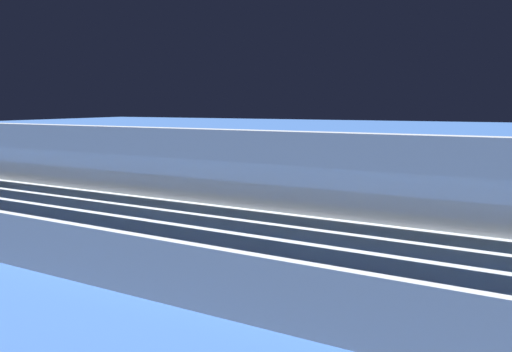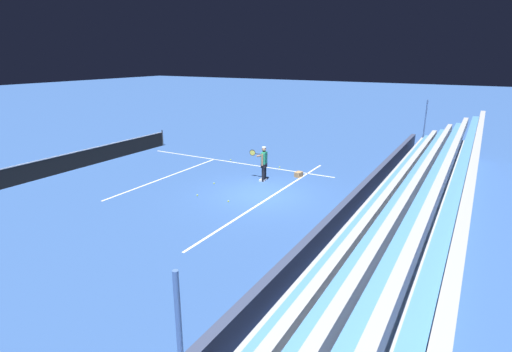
{
  "view_description": "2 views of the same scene",
  "coord_description": "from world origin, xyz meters",
  "views": [
    {
      "loc": [
        7.67,
        -13.11,
        3.23
      ],
      "look_at": [
        1.55,
        0.21,
        0.65
      ],
      "focal_mm": 28.0,
      "sensor_mm": 36.0,
      "label": 1
    },
    {
      "loc": [
        -14.66,
        -8.09,
        5.94
      ],
      "look_at": [
        -0.05,
        0.24,
        0.84
      ],
      "focal_mm": 28.0,
      "sensor_mm": 36.0,
      "label": 2
    }
  ],
  "objects": [
    {
      "name": "bleacher_stand",
      "position": [
        0.0,
        -6.6,
        0.76
      ],
      "size": [
        23.45,
        3.2,
        3.4
      ],
      "color": "#9EA3A8",
      "rests_on": "ground"
    },
    {
      "name": "tennis_ball_near_player",
      "position": [
        0.22,
        2.73,
        0.03
      ],
      "size": [
        0.07,
        0.07,
        0.07
      ],
      "primitive_type": "sphere",
      "color": "#CCE533",
      "rests_on": "ground"
    },
    {
      "name": "court_baseline_white",
      "position": [
        0.0,
        -0.5,
        0.0
      ],
      "size": [
        12.0,
        0.1,
        0.01
      ],
      "primitive_type": "cube",
      "color": "white",
      "rests_on": "ground"
    },
    {
      "name": "tennis_player",
      "position": [
        1.86,
        0.9,
        0.89
      ],
      "size": [
        0.59,
        1.03,
        1.71
      ],
      "color": "black",
      "rests_on": "ground"
    },
    {
      "name": "ball_box_cardboard",
      "position": [
        3.32,
        -0.33,
        0.13
      ],
      "size": [
        0.44,
        0.35,
        0.26
      ],
      "primitive_type": "cube",
      "rotation": [
        0.0,
        0.0,
        -0.14
      ],
      "color": "#A87F51",
      "rests_on": "ground"
    },
    {
      "name": "tennis_ball_far_left",
      "position": [
        4.4,
        1.28,
        0.03
      ],
      "size": [
        0.07,
        0.07,
        0.07
      ],
      "primitive_type": "sphere",
      "color": "#CCE533",
      "rests_on": "ground"
    },
    {
      "name": "tennis_ball_on_baseline",
      "position": [
        -1.55,
        2.37,
        0.03
      ],
      "size": [
        0.07,
        0.07,
        0.07
      ],
      "primitive_type": "sphere",
      "color": "#CCE533",
      "rests_on": "ground"
    },
    {
      "name": "tennis_net",
      "position": [
        0.0,
        10.79,
        0.49
      ],
      "size": [
        11.09,
        0.09,
        1.07
      ],
      "color": "#33383D",
      "rests_on": "ground"
    },
    {
      "name": "court_sideline_white",
      "position": [
        4.11,
        4.0,
        0.0
      ],
      "size": [
        0.1,
        12.0,
        0.01
      ],
      "primitive_type": "cube",
      "color": "white",
      "rests_on": "ground"
    },
    {
      "name": "ground_plane",
      "position": [
        0.0,
        0.0,
        0.0
      ],
      "size": [
        160.0,
        160.0,
        0.0
      ],
      "primitive_type": "plane",
      "color": "#2D5193"
    },
    {
      "name": "tennis_ball_toward_net",
      "position": [
        -1.51,
        0.76,
        0.03
      ],
      "size": [
        0.07,
        0.07,
        0.07
      ],
      "primitive_type": "sphere",
      "color": "#CCE533",
      "rests_on": "ground"
    },
    {
      "name": "tennis_ball_far_right",
      "position": [
        4.41,
        4.5,
        0.03
      ],
      "size": [
        0.07,
        0.07,
        0.07
      ],
      "primitive_type": "sphere",
      "color": "#CCE533",
      "rests_on": "ground"
    },
    {
      "name": "back_wall_sponsor_board",
      "position": [
        -0.01,
        -4.37,
        0.55
      ],
      "size": [
        24.68,
        0.25,
        1.1
      ],
      "color": "#384260",
      "rests_on": "ground"
    },
    {
      "name": "court_service_line_white",
      "position": [
        0.0,
        5.5,
        0.0
      ],
      "size": [
        8.22,
        0.1,
        0.01
      ],
      "primitive_type": "cube",
      "color": "white",
      "rests_on": "ground"
    }
  ]
}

